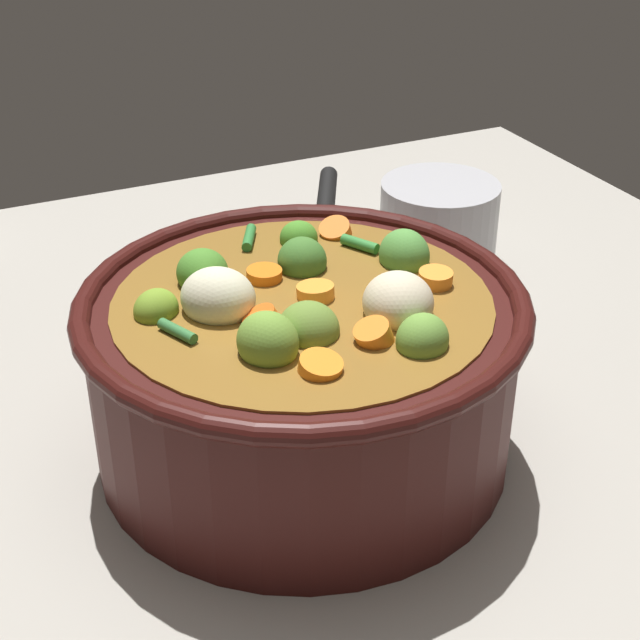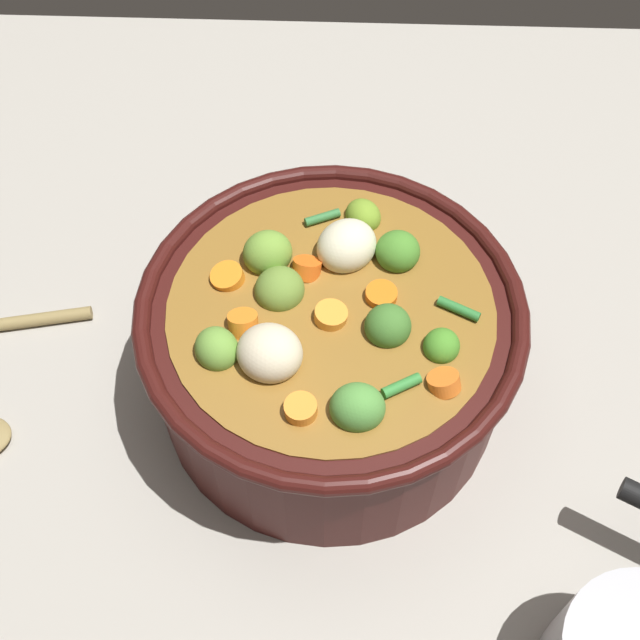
# 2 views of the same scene
# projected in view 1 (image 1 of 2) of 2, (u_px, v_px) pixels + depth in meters

# --- Properties ---
(ground_plane) EXTENTS (1.10, 1.10, 0.00)m
(ground_plane) POSITION_uv_depth(u_px,v_px,m) (304.00, 446.00, 0.72)
(ground_plane) COLOR #9E998E
(cooking_pot) EXTENTS (0.32, 0.32, 0.16)m
(cooking_pot) POSITION_uv_depth(u_px,v_px,m) (303.00, 368.00, 0.68)
(cooking_pot) COLOR #38110F
(cooking_pot) RESTS_ON ground_plane
(small_saucepan) EXTENTS (0.16, 0.19, 0.09)m
(small_saucepan) POSITION_uv_depth(u_px,v_px,m) (435.00, 224.00, 0.96)
(small_saucepan) COLOR #ADADB2
(small_saucepan) RESTS_ON ground_plane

